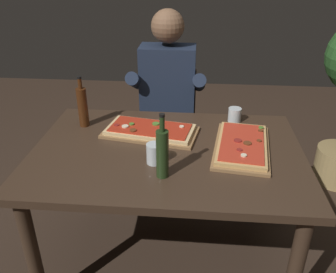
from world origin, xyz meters
TOP-DOWN VIEW (x-y plane):
  - ground_plane at (0.00, 0.00)m, footprint 6.40×6.40m
  - dining_table at (0.00, 0.00)m, footprint 1.40×0.96m
  - pizza_rectangular_front at (-0.11, 0.17)m, footprint 0.56×0.35m
  - pizza_rectangular_left at (0.39, 0.04)m, footprint 0.34×0.53m
  - wine_bottle_dark at (-0.51, 0.24)m, footprint 0.06×0.06m
  - oil_bottle_amber at (-0.00, -0.24)m, footprint 0.06×0.06m
  - tumbler_near_camera at (0.37, 0.38)m, footprint 0.08×0.08m
  - tumbler_far_side at (-0.05, -0.13)m, footprint 0.08×0.08m
  - diner_chair at (-0.06, 0.86)m, footprint 0.44×0.44m
  - seated_diner at (-0.06, 0.74)m, footprint 0.53×0.41m

SIDE VIEW (x-z plane):
  - ground_plane at x=0.00m, z-range 0.00..0.00m
  - diner_chair at x=-0.06m, z-range 0.05..0.92m
  - dining_table at x=0.00m, z-range 0.27..1.01m
  - seated_diner at x=-0.06m, z-range 0.08..1.41m
  - pizza_rectangular_left at x=0.39m, z-range 0.74..0.78m
  - pizza_rectangular_front at x=-0.11m, z-range 0.74..0.78m
  - tumbler_near_camera at x=0.37m, z-range 0.74..0.82m
  - tumbler_far_side at x=-0.05m, z-range 0.74..0.84m
  - wine_bottle_dark at x=-0.51m, z-range 0.71..1.01m
  - oil_bottle_amber at x=0.00m, z-range 0.71..1.02m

